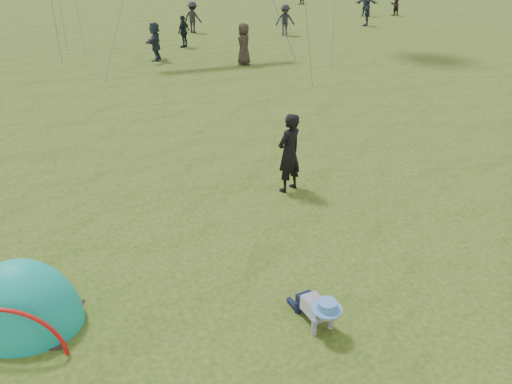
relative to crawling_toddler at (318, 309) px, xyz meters
name	(u,v)px	position (x,y,z in m)	size (l,w,h in m)	color
ground	(269,332)	(-0.71, 0.10, -0.30)	(140.00, 140.00, 0.00)	#224A0B
crawling_toddler	(318,309)	(0.00, 0.00, 0.00)	(0.55, 0.78, 0.60)	black
popup_tent	(28,324)	(-3.97, 1.52, -0.30)	(1.65, 1.36, 2.14)	teal
standing_adult	(289,153)	(1.42, 4.19, 0.59)	(0.65, 0.43, 1.78)	black
crowd_person_1	(395,4)	(20.60, 27.85, 0.50)	(0.78, 0.61, 1.60)	black
crowd_person_5	(366,4)	(18.41, 28.21, 0.58)	(1.62, 0.52, 1.75)	#2D4049
crowd_person_8	(184,32)	(3.18, 21.35, 0.50)	(0.94, 0.39, 1.60)	black
crowd_person_9	(285,20)	(9.58, 22.86, 0.56)	(1.11, 0.64, 1.72)	black
crowd_person_10	(244,44)	(4.74, 16.46, 0.60)	(0.88, 0.57, 1.80)	#2C261D
crowd_person_11	(155,41)	(1.21, 18.72, 0.56)	(1.59, 0.51, 1.72)	#262F3D
crowd_person_14	(367,13)	(15.96, 24.20, 0.50)	(0.94, 0.39, 1.61)	#212838
crowd_person_15	(193,17)	(4.78, 25.68, 0.59)	(1.15, 0.66, 1.77)	black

